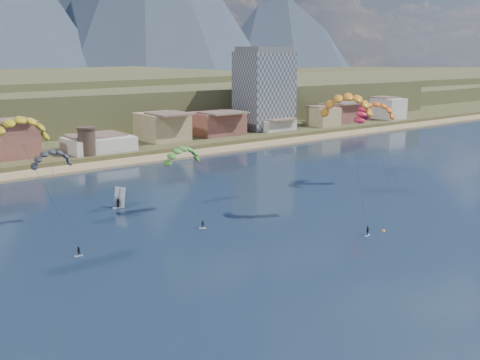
% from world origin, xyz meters
% --- Properties ---
extents(ground, '(2400.00, 2400.00, 0.00)m').
position_xyz_m(ground, '(0.00, 0.00, 0.00)').
color(ground, black).
rests_on(ground, ground).
extents(beach, '(2200.00, 12.00, 0.90)m').
position_xyz_m(beach, '(0.00, 106.00, 0.25)').
color(beach, tan).
rests_on(beach, ground).
extents(foothills, '(940.00, 210.00, 18.00)m').
position_xyz_m(foothills, '(22.39, 232.47, 9.08)').
color(foothills, brown).
rests_on(foothills, ground).
extents(apartment_tower, '(20.00, 16.00, 32.00)m').
position_xyz_m(apartment_tower, '(85.00, 128.00, 17.82)').
color(apartment_tower, gray).
rests_on(apartment_tower, ground).
extents(watchtower, '(5.82, 5.82, 8.60)m').
position_xyz_m(watchtower, '(5.00, 114.00, 6.37)').
color(watchtower, '#47382D').
rests_on(watchtower, ground).
extents(kitesurfer_yellow, '(10.51, 13.16, 24.14)m').
position_xyz_m(kitesurfer_yellow, '(-33.23, 48.83, 20.72)').
color(kitesurfer_yellow, silver).
rests_on(kitesurfer_yellow, ground).
extents(kitesurfer_orange, '(13.29, 18.31, 27.18)m').
position_xyz_m(kitesurfer_orange, '(24.43, 29.03, 23.07)').
color(kitesurfer_orange, silver).
rests_on(kitesurfer_orange, ground).
extents(kitesurfer_green, '(8.53, 14.47, 16.85)m').
position_xyz_m(kitesurfer_green, '(-0.74, 50.52, 12.40)').
color(kitesurfer_green, silver).
rests_on(kitesurfer_green, ground).
extents(distant_kite_dark, '(8.24, 5.64, 16.43)m').
position_xyz_m(distant_kite_dark, '(-24.99, 58.47, 13.47)').
color(distant_kite_dark, '#262626').
rests_on(distant_kite_dark, ground).
extents(distant_kite_orange, '(9.33, 9.96, 21.92)m').
position_xyz_m(distant_kite_orange, '(51.91, 44.51, 18.91)').
color(distant_kite_orange, '#262626').
rests_on(distant_kite_orange, ground).
extents(distant_kite_red, '(9.57, 7.89, 21.11)m').
position_xyz_m(distant_kite_red, '(48.31, 45.78, 18.27)').
color(distant_kite_red, '#262626').
rests_on(distant_kite_red, ground).
extents(windsurfer, '(2.56, 2.80, 4.42)m').
position_xyz_m(windsurfer, '(-10.21, 61.46, 1.40)').
color(windsurfer, silver).
rests_on(windsurfer, ground).
extents(buoy, '(0.63, 0.63, 0.63)m').
position_xyz_m(buoy, '(21.67, 16.24, 0.11)').
color(buoy, yellow).
rests_on(buoy, ground).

